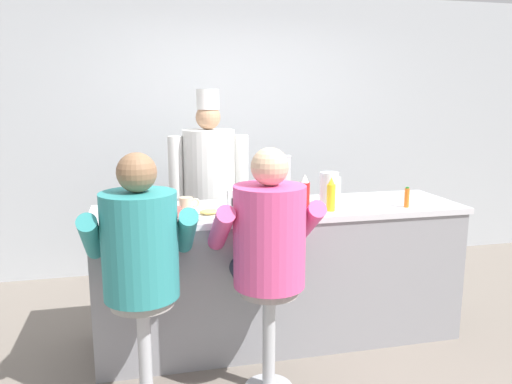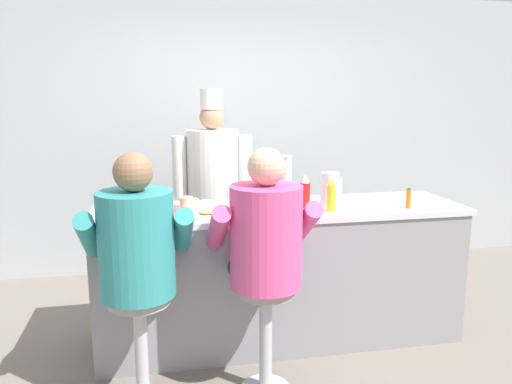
% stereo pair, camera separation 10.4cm
% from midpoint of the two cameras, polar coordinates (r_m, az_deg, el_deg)
% --- Properties ---
extents(ground_plane, '(20.00, 20.00, 0.00)m').
position_cam_midpoint_polar(ground_plane, '(3.50, 3.41, -18.67)').
color(ground_plane, slate).
extents(wall_back, '(10.00, 0.06, 2.70)m').
position_cam_midpoint_polar(wall_back, '(5.01, -3.00, 6.63)').
color(wall_back, '#B2B7BC').
rests_on(wall_back, ground_plane).
extents(diner_counter, '(2.57, 0.70, 0.97)m').
position_cam_midpoint_polar(diner_counter, '(3.60, 1.88, -9.23)').
color(diner_counter, gray).
rests_on(diner_counter, ground_plane).
extents(ketchup_bottle_red, '(0.07, 0.07, 0.23)m').
position_cam_midpoint_polar(ketchup_bottle_red, '(3.45, 4.71, 0.00)').
color(ketchup_bottle_red, red).
rests_on(ketchup_bottle_red, diner_counter).
extents(mustard_bottle_yellow, '(0.06, 0.06, 0.23)m').
position_cam_midpoint_polar(mustard_bottle_yellow, '(3.35, 7.70, -0.38)').
color(mustard_bottle_yellow, yellow).
rests_on(mustard_bottle_yellow, diner_counter).
extents(hot_sauce_bottle_orange, '(0.03, 0.03, 0.14)m').
position_cam_midpoint_polar(hot_sauce_bottle_orange, '(3.58, 16.06, -0.60)').
color(hot_sauce_bottle_orange, orange).
rests_on(hot_sauce_bottle_orange, diner_counter).
extents(water_pitcher_clear, '(0.15, 0.13, 0.23)m').
position_cam_midpoint_polar(water_pitcher_clear, '(3.53, 7.51, 0.37)').
color(water_pitcher_clear, silver).
rests_on(water_pitcher_clear, diner_counter).
extents(breakfast_plate, '(0.26, 0.26, 0.05)m').
position_cam_midpoint_polar(breakfast_plate, '(3.19, -6.34, -2.62)').
color(breakfast_plate, white).
rests_on(breakfast_plate, diner_counter).
extents(cereal_bowl, '(0.17, 0.17, 0.06)m').
position_cam_midpoint_polar(cereal_bowl, '(3.25, -10.88, -2.25)').
color(cereal_bowl, '#B24C47').
rests_on(cereal_bowl, diner_counter).
extents(coffee_mug_white, '(0.14, 0.09, 0.10)m').
position_cam_midpoint_polar(coffee_mug_white, '(3.36, 1.39, -1.26)').
color(coffee_mug_white, white).
rests_on(coffee_mug_white, diner_counter).
extents(coffee_mug_tan, '(0.14, 0.09, 0.09)m').
position_cam_midpoint_polar(coffee_mug_tan, '(3.39, -8.78, -1.34)').
color(coffee_mug_tan, beige).
rests_on(coffee_mug_tan, diner_counter).
extents(cup_stack_steel, '(0.10, 0.10, 0.34)m').
position_cam_midpoint_polar(cup_stack_steel, '(3.58, 2.38, 1.49)').
color(cup_stack_steel, '#B7BABF').
rests_on(cup_stack_steel, diner_counter).
extents(napkin_dispenser_chrome, '(0.12, 0.07, 0.14)m').
position_cam_midpoint_polar(napkin_dispenser_chrome, '(3.32, -3.19, -1.01)').
color(napkin_dispenser_chrome, silver).
rests_on(napkin_dispenser_chrome, diner_counter).
extents(diner_seated_teal, '(0.61, 0.61, 1.44)m').
position_cam_midpoint_polar(diner_seated_teal, '(2.79, -14.13, -6.66)').
color(diner_seated_teal, '#B2B5BA').
rests_on(diner_seated_teal, ground_plane).
extents(diner_seated_pink, '(0.62, 0.61, 1.45)m').
position_cam_midpoint_polar(diner_seated_pink, '(2.86, 0.32, -5.79)').
color(diner_seated_pink, '#B2B5BA').
rests_on(diner_seated_pink, ground_plane).
extents(cook_in_whites_near, '(0.70, 0.45, 1.78)m').
position_cam_midpoint_polar(cook_in_whites_near, '(4.37, -6.04, 1.03)').
color(cook_in_whites_near, '#232328').
rests_on(cook_in_whites_near, ground_plane).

